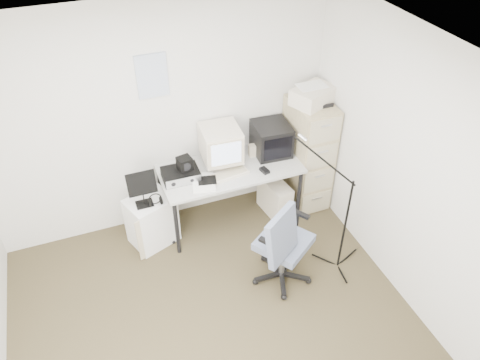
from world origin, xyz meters
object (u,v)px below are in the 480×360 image
object	(u,v)px
filing_cabinet	(307,154)
desk	(231,194)
side_cart	(152,220)
office_chair	(284,241)

from	to	relation	value
filing_cabinet	desk	bearing A→B (deg)	-178.19
filing_cabinet	desk	xyz separation A→B (m)	(-0.95, -0.03, -0.29)
side_cart	filing_cabinet	bearing A→B (deg)	-18.79
desk	side_cart	xyz separation A→B (m)	(-0.91, -0.02, -0.08)
office_chair	side_cart	world-z (taller)	office_chair
filing_cabinet	desk	distance (m)	0.99
office_chair	side_cart	distance (m)	1.48
office_chair	side_cart	xyz separation A→B (m)	(-1.08, 0.98, -0.23)
filing_cabinet	office_chair	distance (m)	1.30
desk	side_cart	distance (m)	0.91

